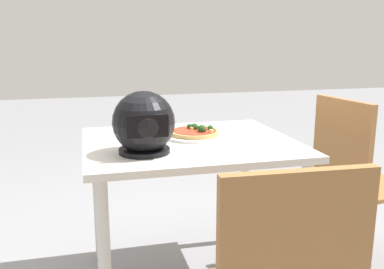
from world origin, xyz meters
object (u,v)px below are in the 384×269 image
(dining_table, at_px, (189,161))
(chair_side, at_px, (354,175))
(motorcycle_helmet, at_px, (144,124))
(pizza, at_px, (195,132))

(dining_table, bearing_deg, chair_side, 175.29)
(dining_table, bearing_deg, motorcycle_helmet, 35.31)
(pizza, bearing_deg, dining_table, 54.95)
(dining_table, xyz_separation_m, motorcycle_helmet, (0.23, 0.16, 0.22))
(dining_table, height_order, pizza, pizza)
(dining_table, relative_size, pizza, 4.06)
(pizza, relative_size, motorcycle_helmet, 0.92)
(dining_table, distance_m, motorcycle_helmet, 0.36)
(motorcycle_helmet, bearing_deg, chair_side, -174.96)
(motorcycle_helmet, distance_m, chair_side, 1.13)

